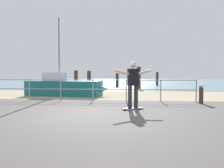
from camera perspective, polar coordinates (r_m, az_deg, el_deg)
name	(u,v)px	position (r m, az deg, el deg)	size (l,w,h in m)	color
ground_plane	(69,122)	(6.27, -10.78, -9.36)	(24.00, 10.00, 0.04)	#514C49
beach_strip	(107,95)	(14.04, -1.26, -2.81)	(24.00, 6.00, 0.04)	tan
sea_surface	(126,82)	(41.93, 3.64, 0.64)	(72.00, 50.00, 0.04)	slate
railing_fence	(77,87)	(10.86, -8.97, -0.68)	(11.12, 0.05, 1.05)	gray
sailboat	(67,87)	(13.61, -11.45, -0.84)	(5.04, 1.85, 4.66)	#19666B
skateboard	(133,108)	(8.10, 5.33, -6.17)	(0.80, 0.54, 0.08)	black
skateboarder	(133,82)	(8.01, 5.35, 0.56)	(1.33, 0.74, 1.65)	#26262B
bollard_short	(201,96)	(10.47, 21.67, -2.78)	(0.18, 0.18, 0.72)	#422D1E
seagull	(201,86)	(10.45, 21.74, -0.39)	(0.34, 0.41, 0.18)	white
groyne_post_0	(76,78)	(24.37, -9.13, 1.39)	(0.38, 0.38, 1.73)	#422D1E
groyne_post_1	(89,80)	(20.22, -5.85, 1.06)	(0.34, 0.34, 1.62)	#422D1E
groyne_post_2	(117,80)	(23.71, 1.33, 1.03)	(0.32, 0.32, 1.43)	#422D1E
groyne_post_3	(139,78)	(20.04, 6.79, 1.56)	(0.36, 0.36, 1.98)	#422D1E
groyne_post_4	(157,79)	(26.61, 11.39, 1.29)	(0.29, 0.29, 1.57)	#422D1E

